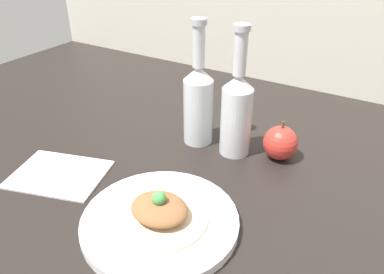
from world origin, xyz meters
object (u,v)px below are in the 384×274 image
cider_bottle_left (198,100)px  apple (280,143)px  cider_bottle_right (237,110)px  plated_food (160,211)px  plate (160,220)px

cider_bottle_left → apple: size_ratio=3.18×
cider_bottle_right → cider_bottle_left: bearing=180.0°
cider_bottle_right → plated_food: bearing=-91.3°
plated_food → cider_bottle_right: size_ratio=0.58×
plate → plated_food: 2.04cm
cider_bottle_left → cider_bottle_right: bearing=0.0°
cider_bottle_left → apple: 19.35cm
apple → plate: bearing=-108.2°
plated_food → cider_bottle_left: bearing=107.6°
plate → cider_bottle_left: cider_bottle_left is taller
cider_bottle_left → cider_bottle_right: 9.03cm
plated_food → cider_bottle_left: (-8.43, 26.64, 6.83)cm
plate → cider_bottle_left: size_ratio=0.95×
plated_food → cider_bottle_right: 27.51cm
cider_bottle_left → cider_bottle_right: (9.03, 0.00, 0.00)cm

